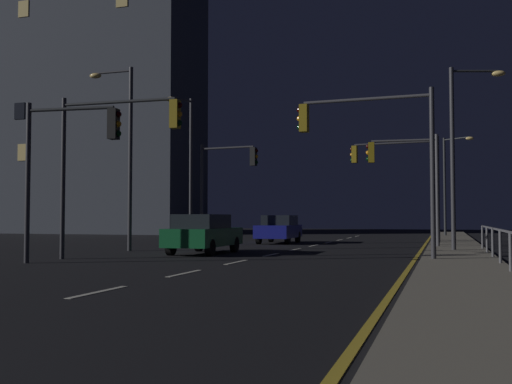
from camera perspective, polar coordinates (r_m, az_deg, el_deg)
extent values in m
plane|color=black|center=(19.69, -1.41, -6.68)|extent=(112.00, 112.00, 0.00)
cube|color=gray|center=(18.62, 19.19, -6.58)|extent=(2.41, 77.00, 0.14)
cube|color=silver|center=(12.01, -14.93, -9.28)|extent=(0.14, 2.00, 0.01)
cube|color=silver|center=(15.52, -6.88, -7.78)|extent=(0.14, 2.00, 0.01)
cube|color=silver|center=(19.21, -1.90, -6.77)|extent=(0.14, 2.00, 0.01)
cube|color=silver|center=(23.01, 1.45, -6.06)|extent=(0.14, 2.00, 0.01)
cube|color=silver|center=(26.87, 3.84, -5.54)|extent=(0.14, 2.00, 0.01)
cube|color=silver|center=(30.77, 5.62, -5.14)|extent=(0.14, 2.00, 0.01)
cube|color=silver|center=(34.69, 7.00, -4.83)|extent=(0.14, 2.00, 0.01)
cube|color=silver|center=(38.62, 8.10, -4.58)|extent=(0.14, 2.00, 0.01)
cube|color=silver|center=(42.57, 8.99, -4.38)|extent=(0.14, 2.00, 0.01)
cube|color=silver|center=(46.53, 9.73, -4.21)|extent=(0.14, 2.00, 0.01)
cube|color=gold|center=(23.62, 15.31, -5.88)|extent=(0.14, 53.00, 0.01)
cube|color=#14592D|center=(23.84, -5.01, -4.33)|extent=(1.88, 4.43, 0.70)
cube|color=#1E2328|center=(23.60, -5.23, -2.83)|extent=(1.64, 2.49, 0.55)
cylinder|color=black|center=(25.46, -5.51, -4.99)|extent=(0.23, 0.64, 0.64)
cylinder|color=black|center=(24.90, -2.09, -5.06)|extent=(0.23, 0.64, 0.64)
cylinder|color=black|center=(22.88, -8.20, -5.27)|extent=(0.23, 0.64, 0.64)
cylinder|color=black|center=(22.26, -4.45, -5.36)|extent=(0.23, 0.64, 0.64)
cube|color=navy|center=(33.36, 2.22, -3.80)|extent=(2.01, 4.47, 0.70)
cube|color=#1E2328|center=(33.59, 2.31, -2.73)|extent=(1.71, 2.53, 0.55)
cylinder|color=black|center=(31.82, 3.06, -4.49)|extent=(0.25, 0.65, 0.64)
cylinder|color=black|center=(32.19, 0.26, -4.47)|extent=(0.25, 0.65, 0.64)
cylinder|color=black|center=(34.58, 4.04, -4.33)|extent=(0.25, 0.65, 0.64)
cylinder|color=black|center=(34.92, 1.46, -4.32)|extent=(0.25, 0.65, 0.64)
cylinder|color=#4C4C51|center=(28.35, 17.05, 0.19)|extent=(0.16, 0.16, 5.14)
cylinder|color=#4C4C51|center=(28.49, 14.02, 4.83)|extent=(2.95, 0.33, 0.11)
cube|color=olive|center=(28.45, 11.05, 3.74)|extent=(0.30, 0.36, 0.95)
sphere|color=black|center=(28.49, 10.73, 4.34)|extent=(0.20, 0.20, 0.20)
sphere|color=orange|center=(28.46, 10.73, 3.74)|extent=(0.20, 0.20, 0.20)
sphere|color=black|center=(28.43, 10.74, 3.14)|extent=(0.20, 0.20, 0.20)
cylinder|color=#4C4C51|center=(31.81, -5.24, -0.22)|extent=(0.16, 0.16, 5.37)
cylinder|color=#38383D|center=(31.34, -2.79, 4.27)|extent=(3.00, 0.34, 0.11)
cube|color=black|center=(30.69, -0.24, 3.43)|extent=(0.31, 0.36, 0.95)
sphere|color=black|center=(30.66, 0.02, 3.99)|extent=(0.20, 0.20, 0.20)
sphere|color=orange|center=(30.63, 0.02, 3.44)|extent=(0.20, 0.20, 0.20)
sphere|color=black|center=(30.60, 0.02, 2.88)|extent=(0.20, 0.20, 0.20)
cylinder|color=#2D3033|center=(32.57, 17.12, 0.27)|extent=(0.16, 0.16, 5.60)
cylinder|color=#38383D|center=(33.10, 13.22, 4.61)|extent=(4.44, 0.55, 0.11)
cube|color=olive|center=(33.50, 9.48, 3.59)|extent=(0.31, 0.37, 0.95)
sphere|color=black|center=(33.57, 9.21, 4.09)|extent=(0.20, 0.20, 0.20)
sphere|color=orange|center=(33.54, 9.22, 3.58)|extent=(0.20, 0.20, 0.20)
sphere|color=black|center=(33.51, 9.22, 3.07)|extent=(0.20, 0.20, 0.20)
cylinder|color=#38383D|center=(21.84, -18.08, 1.28)|extent=(0.16, 0.16, 5.66)
cylinder|color=#2D3033|center=(21.07, -13.14, 8.44)|extent=(4.24, 0.25, 0.11)
cube|color=olive|center=(20.05, -7.80, 7.43)|extent=(0.29, 0.35, 0.95)
sphere|color=black|center=(20.04, -7.38, 8.30)|extent=(0.20, 0.20, 0.20)
sphere|color=orange|center=(19.99, -7.39, 7.46)|extent=(0.20, 0.20, 0.20)
sphere|color=black|center=(19.94, -7.39, 6.61)|extent=(0.20, 0.20, 0.20)
cylinder|color=#38383D|center=(19.74, 16.64, 1.82)|extent=(0.16, 0.16, 5.50)
cylinder|color=#4C4C51|center=(20.28, 10.50, 8.77)|extent=(4.23, 0.23, 0.11)
cube|color=olive|center=(20.60, 4.65, 7.08)|extent=(0.29, 0.35, 0.95)
sphere|color=black|center=(20.69, 4.22, 7.88)|extent=(0.20, 0.20, 0.20)
sphere|color=orange|center=(20.64, 4.23, 7.06)|extent=(0.20, 0.20, 0.20)
sphere|color=black|center=(20.59, 4.23, 6.24)|extent=(0.20, 0.20, 0.20)
cylinder|color=#38383D|center=(20.20, -21.12, 0.85)|extent=(0.16, 0.16, 5.12)
cylinder|color=#2D3033|center=(19.72, -17.41, 7.64)|extent=(2.92, 0.41, 0.11)
cube|color=black|center=(18.97, -13.55, 6.38)|extent=(0.31, 0.37, 0.95)
sphere|color=black|center=(18.95, -13.11, 7.30)|extent=(0.20, 0.20, 0.20)
sphere|color=orange|center=(18.91, -13.12, 6.41)|extent=(0.20, 0.20, 0.20)
sphere|color=black|center=(18.86, -13.13, 5.51)|extent=(0.20, 0.20, 0.20)
cylinder|color=#38383D|center=(25.43, 18.40, 3.12)|extent=(0.18, 0.18, 7.46)
cylinder|color=#2D3033|center=(26.33, 20.32, 10.86)|extent=(1.87, 0.68, 0.10)
ellipsoid|color=#F9D172|center=(26.65, 22.30, 10.51)|extent=(0.56, 0.36, 0.24)
cylinder|color=#38383D|center=(31.77, -6.29, 2.00)|extent=(0.18, 0.18, 7.82)
cylinder|color=#38383D|center=(31.81, -7.23, 8.84)|extent=(0.67, 1.36, 0.10)
ellipsoid|color=#F9D172|center=(31.33, -8.23, 8.84)|extent=(0.56, 0.36, 0.24)
cylinder|color=#38383D|center=(26.41, -12.01, 3.18)|extent=(0.18, 0.18, 8.04)
cylinder|color=#38383D|center=(27.50, -13.59, 11.16)|extent=(1.79, 0.10, 0.10)
ellipsoid|color=#F9D172|center=(27.94, -15.19, 10.75)|extent=(0.56, 0.36, 0.24)
cylinder|color=#2D3033|center=(45.66, 17.71, 0.51)|extent=(0.18, 0.18, 7.17)
cylinder|color=#2D3033|center=(45.39, 18.75, 4.90)|extent=(1.79, 1.25, 0.10)
ellipsoid|color=#F9D172|center=(44.83, 19.88, 4.88)|extent=(0.56, 0.36, 0.24)
cylinder|color=#59595E|center=(15.74, 23.31, -5.30)|extent=(0.09, 0.09, 0.95)
cylinder|color=#59595E|center=(18.49, 22.46, -4.86)|extent=(0.09, 0.09, 0.95)
cylinder|color=#59595E|center=(21.24, 21.83, -4.54)|extent=(0.09, 0.09, 0.95)
cylinder|color=#59595E|center=(23.99, 21.35, -4.29)|extent=(0.09, 0.09, 0.95)
cylinder|color=#59595E|center=(26.75, 20.97, -4.09)|extent=(0.09, 0.09, 0.95)
cube|color=#3D424C|center=(60.75, -17.63, 11.25)|extent=(25.62, 8.13, 31.47)
cube|color=black|center=(57.92, -21.81, 7.26)|extent=(1.10, 0.06, 1.50)
cube|color=#EACC7A|center=(60.03, -21.48, 16.09)|extent=(1.10, 0.06, 1.50)
cube|color=#EACC7A|center=(57.13, -21.52, 3.58)|extent=(1.10, 0.06, 1.50)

